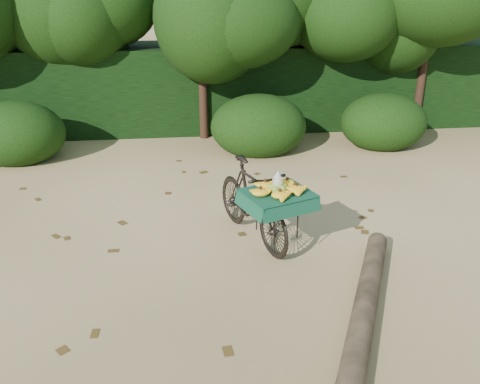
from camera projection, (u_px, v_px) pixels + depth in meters
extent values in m
plane|color=tan|center=(185.00, 273.00, 5.87)|extent=(80.00, 80.00, 0.00)
imported|color=black|center=(252.00, 202.00, 6.44)|extent=(1.08, 1.80, 1.05)
cube|color=black|center=(278.00, 194.00, 5.82)|extent=(0.52, 0.56, 0.03)
cube|color=#124430|center=(278.00, 193.00, 5.81)|extent=(0.93, 0.85, 0.01)
ellipsoid|color=olive|center=(283.00, 187.00, 5.82)|extent=(0.10, 0.08, 0.11)
ellipsoid|color=olive|center=(277.00, 186.00, 5.85)|extent=(0.10, 0.08, 0.11)
ellipsoid|color=olive|center=(272.00, 188.00, 5.80)|extent=(0.10, 0.08, 0.11)
ellipsoid|color=olive|center=(275.00, 190.00, 5.74)|extent=(0.10, 0.08, 0.11)
ellipsoid|color=olive|center=(282.00, 190.00, 5.75)|extent=(0.10, 0.08, 0.11)
cylinder|color=#EAE5C6|center=(277.00, 184.00, 5.78)|extent=(0.12, 0.12, 0.16)
cylinder|color=brown|center=(363.00, 317.00, 4.92)|extent=(1.61, 3.03, 0.23)
cube|color=black|center=(179.00, 87.00, 11.27)|extent=(26.00, 1.80, 1.80)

